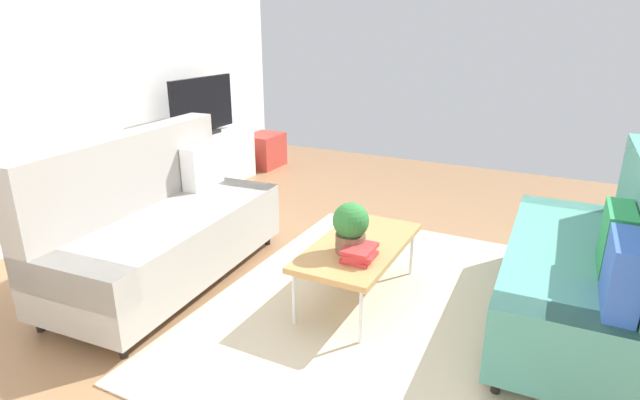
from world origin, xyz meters
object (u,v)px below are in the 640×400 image
object	(u,v)px
coffee_table	(359,247)
bottle_2	(194,131)
bottle_1	(188,129)
tv_console	(205,161)
couch_green	(593,266)
bottle_0	(181,133)
table_book_0	(359,257)
tv	(203,107)
couch_beige	(161,225)
potted_plant	(351,227)
vase_0	(163,135)
storage_trunk	(264,150)

from	to	relation	value
coffee_table	bottle_2	xyz separation A→B (m)	(1.35, 2.56, 0.32)
bottle_1	tv_console	bearing A→B (deg)	7.73
couch_green	tv_console	world-z (taller)	couch_green
bottle_0	table_book_0	bearing A→B (deg)	-117.27
tv_console	bottle_1	size ratio (longest dim) A/B	6.00
coffee_table	tv_console	xyz separation A→B (m)	(1.55, 2.60, -0.07)
tv_console	tv	bearing A→B (deg)	-90.00
couch_beige	bottle_0	bearing A→B (deg)	-147.59
couch_beige	potted_plant	xyz separation A→B (m)	(0.25, -1.42, 0.16)
couch_green	table_book_0	bearing A→B (deg)	109.22
tv	vase_0	world-z (taller)	tv
couch_green	table_book_0	world-z (taller)	couch_green
coffee_table	potted_plant	world-z (taller)	potted_plant
tv	bottle_1	bearing A→B (deg)	-176.12
coffee_table	tv	distance (m)	3.06
couch_beige	tv_console	bearing A→B (deg)	-152.84
couch_beige	tv_console	size ratio (longest dim) A/B	1.40
vase_0	bottle_2	xyz separation A→B (m)	(0.38, -0.09, -0.02)
storage_trunk	bottle_2	xyz separation A→B (m)	(-1.30, 0.06, 0.49)
coffee_table	table_book_0	size ratio (longest dim) A/B	4.58
tv	storage_trunk	distance (m)	1.32
coffee_table	vase_0	world-z (taller)	vase_0
couch_green	coffee_table	xyz separation A→B (m)	(-0.28, 1.42, -0.05)
coffee_table	storage_trunk	bearing A→B (deg)	43.24
potted_plant	bottle_2	size ratio (longest dim) A/B	2.26
coffee_table	table_book_0	world-z (taller)	table_book_0
couch_beige	table_book_0	size ratio (longest dim) A/B	8.14
tv_console	bottle_1	distance (m)	0.53
couch_beige	bottle_2	world-z (taller)	couch_beige
couch_beige	table_book_0	bearing A→B (deg)	92.63
tv	vase_0	distance (m)	0.62
potted_plant	couch_green	bearing A→B (deg)	-73.29
couch_green	storage_trunk	bearing A→B (deg)	57.38
couch_green	vase_0	distance (m)	4.14
potted_plant	vase_0	bearing A→B (deg)	67.10
bottle_1	potted_plant	bearing A→B (deg)	-118.77
potted_plant	bottle_0	size ratio (longest dim) A/B	1.87
couch_beige	bottle_0	xyz separation A→B (m)	(1.54, 1.13, 0.29)
potted_plant	bottle_1	size ratio (longest dim) A/B	1.46
potted_plant	storage_trunk	bearing A→B (deg)	41.71
coffee_table	vase_0	distance (m)	2.84
tv_console	potted_plant	distance (m)	3.11
tv_console	vase_0	bearing A→B (deg)	175.07
tv_console	table_book_0	size ratio (longest dim) A/B	5.83
couch_green	bottle_0	bearing A→B (deg)	76.29
storage_trunk	tv_console	bearing A→B (deg)	174.81
tv	bottle_0	distance (m)	0.46
bottle_1	storage_trunk	bearing A→B (deg)	-2.46
table_book_0	bottle_2	size ratio (longest dim) A/B	1.60
table_book_0	coffee_table	bearing A→B (deg)	23.43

